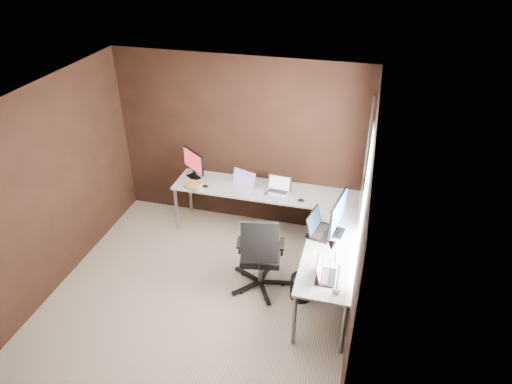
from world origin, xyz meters
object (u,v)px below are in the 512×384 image
at_px(laptop_black_small, 323,274).
at_px(wastebasket, 301,287).
at_px(office_chair, 260,267).
at_px(drawer_pedestal, 329,239).
at_px(laptop_silver, 278,189).
at_px(book_stack, 194,185).
at_px(laptop_black_big, 319,228).
at_px(monitor_right, 338,214).
at_px(monitor_left, 193,163).
at_px(desk_lamp, 334,261).
at_px(laptop_white, 242,185).

relative_size(laptop_black_small, wastebasket, 0.98).
bearing_deg(laptop_black_small, office_chair, 58.89).
distance_m(laptop_black_small, wastebasket, 0.79).
relative_size(drawer_pedestal, office_chair, 0.54).
bearing_deg(laptop_silver, book_stack, -167.14).
distance_m(laptop_black_big, laptop_black_small, 0.82).
distance_m(drawer_pedestal, monitor_right, 0.83).
xyz_separation_m(drawer_pedestal, laptop_black_big, (-0.12, -0.45, 0.49)).
distance_m(monitor_right, office_chair, 1.16).
bearing_deg(laptop_black_small, monitor_left, 49.70).
xyz_separation_m(monitor_right, laptop_silver, (-0.88, 0.74, -0.23)).
distance_m(drawer_pedestal, desk_lamp, 1.60).
xyz_separation_m(laptop_white, laptop_black_big, (1.19, -0.76, 0.00)).
bearing_deg(monitor_right, laptop_black_small, -173.07).
distance_m(laptop_silver, laptop_black_big, 1.02).
bearing_deg(laptop_silver, monitor_right, -35.80).
distance_m(drawer_pedestal, laptop_black_small, 1.34).
xyz_separation_m(book_stack, office_chair, (1.21, -0.95, -0.44)).
bearing_deg(laptop_silver, laptop_black_small, -57.71).
bearing_deg(laptop_silver, wastebasket, -59.96).
relative_size(monitor_left, office_chair, 0.38).
xyz_separation_m(drawer_pedestal, wastebasket, (-0.23, -0.85, -0.15)).
bearing_deg(laptop_black_big, wastebasket, 177.25).
bearing_deg(laptop_white, laptop_silver, 20.48).
bearing_deg(laptop_black_small, monitor_right, -5.11).
bearing_deg(monitor_right, book_stack, 84.79).
xyz_separation_m(laptop_silver, office_chair, (0.03, -1.12, -0.46)).
bearing_deg(laptop_black_small, laptop_white, 39.26).
distance_m(laptop_white, book_stack, 0.67).
xyz_separation_m(laptop_white, wastebasket, (1.09, -1.16, -0.63)).
bearing_deg(desk_lamp, book_stack, 168.47).
distance_m(laptop_white, wastebasket, 1.71).
xyz_separation_m(drawer_pedestal, office_chair, (-0.75, -0.80, 0.02)).
xyz_separation_m(monitor_left, desk_lamp, (2.21, -1.81, 0.12)).
bearing_deg(drawer_pedestal, laptop_white, 166.74).
xyz_separation_m(monitor_left, laptop_white, (0.75, -0.12, -0.18)).
relative_size(drawer_pedestal, wastebasket, 1.94).
xyz_separation_m(drawer_pedestal, monitor_right, (0.09, -0.42, 0.71)).
distance_m(drawer_pedestal, office_chair, 1.10).
relative_size(desk_lamp, wastebasket, 1.82).
bearing_deg(laptop_black_big, monitor_right, -70.04).
relative_size(monitor_left, book_stack, 1.51).
height_order(laptop_black_big, wastebasket, laptop_black_big).
distance_m(laptop_black_small, desk_lamp, 0.35).
bearing_deg(laptop_black_big, office_chair, 131.34).
bearing_deg(laptop_black_small, laptop_black_big, 9.61).
xyz_separation_m(laptop_black_small, desk_lamp, (0.10, -0.13, 0.31)).
bearing_deg(monitor_right, wastebasket, 153.63).
relative_size(laptop_silver, office_chair, 0.32).
xyz_separation_m(drawer_pedestal, laptop_black_small, (0.04, -1.25, 0.47)).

